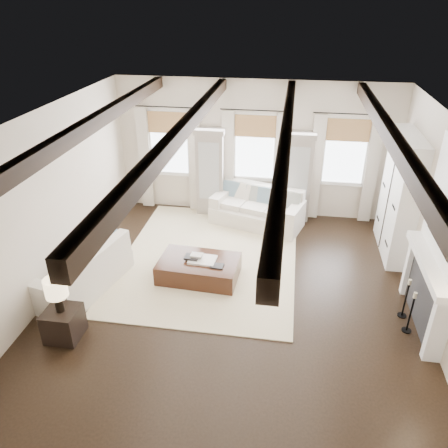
% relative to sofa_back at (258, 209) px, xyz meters
% --- Properties ---
extents(ground, '(7.50, 7.50, 0.00)m').
position_rel_sofa_back_xyz_m(ground, '(-0.17, -3.12, -0.37)').
color(ground, black).
rests_on(ground, ground).
extents(room_shell, '(6.54, 7.54, 3.22)m').
position_rel_sofa_back_xyz_m(room_shell, '(0.57, -2.22, 1.52)').
color(room_shell, beige).
rests_on(room_shell, ground).
extents(area_rug, '(3.50, 4.44, 0.02)m').
position_rel_sofa_back_xyz_m(area_rug, '(-0.84, -1.71, -0.36)').
color(area_rug, beige).
rests_on(area_rug, ground).
extents(sofa_back, '(2.26, 1.51, 0.89)m').
position_rel_sofa_back_xyz_m(sofa_back, '(0.00, 0.00, 0.00)').
color(sofa_back, silver).
rests_on(sofa_back, ground).
extents(sofa_left, '(1.29, 2.10, 0.84)m').
position_rel_sofa_back_xyz_m(sofa_left, '(-2.86, -3.09, -0.03)').
color(sofa_left, silver).
rests_on(sofa_left, ground).
extents(ottoman, '(1.54, 1.01, 0.39)m').
position_rel_sofa_back_xyz_m(ottoman, '(-0.91, -2.42, -0.17)').
color(ottoman, black).
rests_on(ottoman, ground).
extents(tray, '(0.52, 0.41, 0.04)m').
position_rel_sofa_back_xyz_m(tray, '(-0.83, -2.42, 0.05)').
color(tray, white).
rests_on(tray, ottoman).
extents(book_lower, '(0.27, 0.21, 0.04)m').
position_rel_sofa_back_xyz_m(book_lower, '(-1.04, -2.42, 0.09)').
color(book_lower, '#262628').
rests_on(book_lower, tray).
extents(book_upper, '(0.23, 0.18, 0.03)m').
position_rel_sofa_back_xyz_m(book_upper, '(-0.95, -2.39, 0.12)').
color(book_upper, beige).
rests_on(book_upper, book_lower).
extents(book_loose, '(0.25, 0.19, 0.03)m').
position_rel_sofa_back_xyz_m(book_loose, '(-0.53, -2.57, 0.04)').
color(book_loose, '#262628').
rests_on(book_loose, ottoman).
extents(side_table_front, '(0.52, 0.52, 0.52)m').
position_rel_sofa_back_xyz_m(side_table_front, '(-2.67, -4.34, -0.11)').
color(side_table_front, black).
rests_on(side_table_front, ground).
extents(lamp_front, '(0.34, 0.34, 0.58)m').
position_rel_sofa_back_xyz_m(lamp_front, '(-2.67, -4.34, 0.55)').
color(lamp_front, black).
rests_on(lamp_front, side_table_front).
extents(side_table_back, '(0.42, 0.42, 0.63)m').
position_rel_sofa_back_xyz_m(side_table_back, '(-1.29, 0.45, -0.05)').
color(side_table_back, black).
rests_on(side_table_back, ground).
extents(lamp_back, '(0.38, 0.38, 0.65)m').
position_rel_sofa_back_xyz_m(lamp_back, '(-1.29, 0.45, 0.71)').
color(lamp_back, black).
rests_on(lamp_back, side_table_back).
extents(candlestick_near, '(0.15, 0.15, 0.76)m').
position_rel_sofa_back_xyz_m(candlestick_near, '(2.73, -3.36, -0.05)').
color(candlestick_near, black).
rests_on(candlestick_near, ground).
extents(candlestick_far, '(0.15, 0.15, 0.75)m').
position_rel_sofa_back_xyz_m(candlestick_far, '(2.73, -2.98, -0.06)').
color(candlestick_far, black).
rests_on(candlestick_far, ground).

